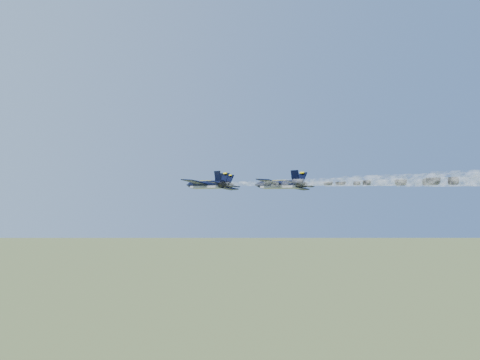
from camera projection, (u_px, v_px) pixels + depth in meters
jet_lead at (213, 185)px, 122.64m from camera, size 11.89×15.32×3.72m
jet_left at (206, 185)px, 107.45m from camera, size 11.89×15.32×3.72m
jet_right at (282, 185)px, 118.15m from camera, size 11.89×15.32×3.72m
jet_slot at (279, 184)px, 103.09m from camera, size 11.89×15.32×3.72m
smoke_trail_lead at (372, 183)px, 83.87m from camera, size 4.03×62.20×2.20m
smoke_trail_left at (396, 182)px, 68.67m from camera, size 4.03×62.20×2.20m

